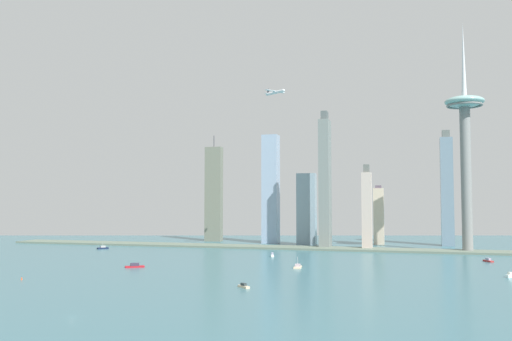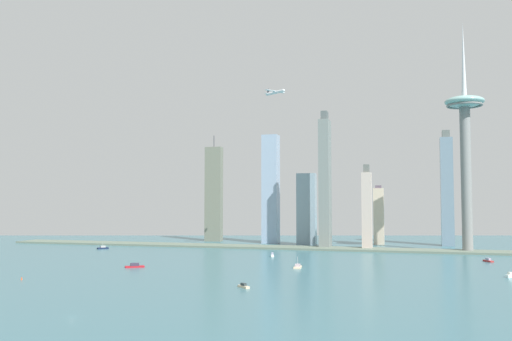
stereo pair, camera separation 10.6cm
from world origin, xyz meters
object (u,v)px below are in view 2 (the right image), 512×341
skyscraper_2 (325,182)px  boat_5 (298,267)px  skyscraper_5 (271,189)px  boat_4 (244,286)px  skyscraper_4 (379,216)px  boat_6 (272,255)px  boat_1 (488,260)px  boat_2 (510,275)px  channel_buoy_0 (22,278)px  observation_tower (465,131)px  airplane (276,92)px  skyscraper_1 (307,209)px  skyscraper_3 (367,209)px  boat_3 (135,266)px  skyscraper_0 (214,194)px  skyscraper_6 (447,190)px  boat_0 (103,248)px

skyscraper_2 → boat_5: size_ratio=9.91×
skyscraper_5 → boat_4: bearing=-77.4°
skyscraper_4 → boat_6: 244.76m
boat_5 → boat_1: bearing=-65.6°
boat_2 → boat_6: size_ratio=0.82×
boat_1 → channel_buoy_0: bearing=-84.8°
observation_tower → skyscraper_5: observation_tower is taller
skyscraper_5 → boat_1: size_ratio=12.24×
airplane → skyscraper_1: bearing=112.0°
boat_2 → observation_tower: bearing=-131.1°
skyscraper_3 → boat_6: size_ratio=11.08×
skyscraper_3 → boat_6: 161.86m
airplane → boat_3: bearing=-77.4°
skyscraper_5 → skyscraper_0: bearing=170.0°
boat_2 → boat_3: size_ratio=0.45×
skyscraper_0 → airplane: size_ratio=5.40×
airplane → boat_4: bearing=-46.3°
observation_tower → skyscraper_3: 154.60m
skyscraper_4 → boat_4: skyscraper_4 is taller
skyscraper_5 → boat_3: skyscraper_5 is taller
boat_6 → skyscraper_3: bearing=124.5°
skyscraper_3 → skyscraper_4: (8.29, 96.82, -10.16)m
boat_1 → boat_4: boat_1 is taller
skyscraper_4 → skyscraper_6: bearing=1.2°
boat_2 → airplane: (-243.97, 186.29, 201.22)m
boat_4 → skyscraper_4: bearing=121.6°
skyscraper_3 → boat_0: 348.03m
skyscraper_0 → skyscraper_1: bearing=-12.3°
skyscraper_0 → boat_1: bearing=-27.8°
boat_3 → observation_tower: bearing=3.8°
boat_5 → boat_2: bearing=-101.4°
boat_6 → boat_2: bearing=46.7°
skyscraper_0 → boat_5: size_ratio=9.04×
skyscraper_1 → boat_4: (34.32, -397.88, -50.15)m
skyscraper_4 → boat_3: bearing=-119.4°
boat_0 → airplane: 303.56m
boat_4 → channel_buoy_0: 178.90m
boat_4 → boat_5: boat_5 is taller
skyscraper_2 → boat_2: size_ratio=22.69×
boat_5 → observation_tower: bearing=-44.7°
observation_tower → skyscraper_0: bearing=165.9°
skyscraper_4 → boat_3: skyscraper_4 is taller
observation_tower → channel_buoy_0: size_ratio=112.83×
boat_0 → boat_4: 377.13m
skyscraper_2 → boat_3: (-135.18, -265.65, -86.63)m
boat_6 → channel_buoy_0: 271.98m
skyscraper_0 → skyscraper_4: bearing=1.6°
boat_6 → skyscraper_6: bearing=120.3°
boat_4 → boat_6: boat_6 is taller
skyscraper_0 → boat_3: skyscraper_0 is taller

